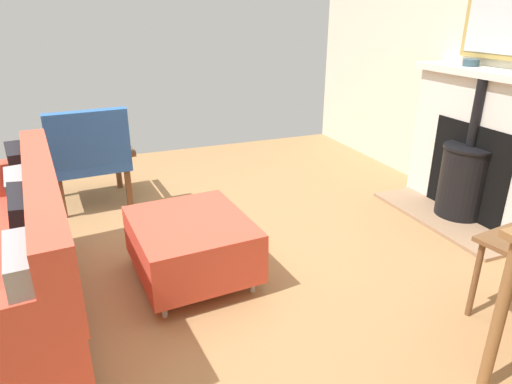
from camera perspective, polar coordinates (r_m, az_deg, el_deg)
name	(u,v)px	position (r m, az deg, el deg)	size (l,w,h in m)	color
ground_plane	(148,282)	(2.84, -13.54, -11.03)	(5.50, 5.27, 0.01)	#A87A4C
fireplace	(479,155)	(3.80, 26.49, 4.23)	(0.63, 1.36, 1.12)	#9E7A5B
mantel_bowl_near	(471,62)	(3.89, 25.68, 14.64)	(0.12, 0.12, 0.05)	#334C56
ottoman	(191,243)	(2.71, -8.22, -6.42)	(0.70, 0.79, 0.39)	#B2B2B7
armchair_accent	(89,154)	(3.83, -20.46, 4.59)	(0.72, 0.62, 0.83)	brown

